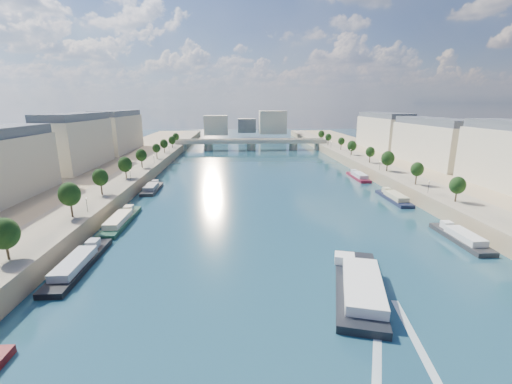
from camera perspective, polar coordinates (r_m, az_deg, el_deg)
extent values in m
plane|color=#0D3139|center=(127.36, 1.95, -0.98)|extent=(700.00, 700.00, 0.00)
cube|color=#9E8460|center=(139.92, -28.86, -0.34)|extent=(44.00, 520.00, 5.00)
cube|color=#9E8460|center=(151.35, 30.24, 0.50)|extent=(44.00, 520.00, 5.00)
cube|color=gray|center=(133.54, -23.18, 0.80)|extent=(14.00, 520.00, 0.10)
cube|color=gray|center=(143.07, 25.35, 1.42)|extent=(14.00, 520.00, 0.10)
cylinder|color=#382B1E|center=(82.12, -35.40, -7.60)|extent=(0.50, 0.50, 3.82)
ellipsoid|color=black|center=(81.00, -35.77, -5.23)|extent=(4.80, 4.80, 5.52)
cylinder|color=#382B1E|center=(101.98, -28.47, -2.72)|extent=(0.50, 0.50, 3.82)
ellipsoid|color=black|center=(101.08, -28.72, -0.77)|extent=(4.80, 4.80, 5.52)
cylinder|color=#382B1E|center=(123.32, -23.91, 0.55)|extent=(0.50, 0.50, 3.82)
ellipsoid|color=black|center=(122.58, -24.08, 2.18)|extent=(4.80, 4.80, 5.52)
cylinder|color=#382B1E|center=(145.49, -20.71, 2.84)|extent=(0.50, 0.50, 3.82)
ellipsoid|color=black|center=(144.86, -20.84, 4.23)|extent=(4.80, 4.80, 5.52)
cylinder|color=#382B1E|center=(168.17, -18.36, 4.51)|extent=(0.50, 0.50, 3.82)
ellipsoid|color=black|center=(167.62, -18.46, 5.72)|extent=(4.80, 4.80, 5.52)
cylinder|color=#382B1E|center=(191.16, -16.57, 5.78)|extent=(0.50, 0.50, 3.82)
ellipsoid|color=black|center=(190.69, -16.64, 6.85)|extent=(4.80, 4.80, 5.52)
cylinder|color=#382B1E|center=(214.38, -15.15, 6.77)|extent=(0.50, 0.50, 3.82)
ellipsoid|color=black|center=(213.96, -15.21, 7.73)|extent=(4.80, 4.80, 5.52)
cylinder|color=#382B1E|center=(237.76, -14.01, 7.57)|extent=(0.50, 0.50, 3.82)
ellipsoid|color=black|center=(237.37, -14.06, 8.43)|extent=(4.80, 4.80, 5.52)
cylinder|color=#382B1E|center=(261.24, -13.07, 8.22)|extent=(0.50, 0.50, 3.82)
ellipsoid|color=black|center=(260.89, -13.12, 9.00)|extent=(4.80, 4.80, 5.52)
cylinder|color=#382B1E|center=(120.07, 30.41, -0.57)|extent=(0.50, 0.50, 3.82)
ellipsoid|color=black|center=(119.31, 30.63, 1.09)|extent=(4.80, 4.80, 5.52)
cylinder|color=#382B1E|center=(140.03, 25.10, 1.98)|extent=(0.50, 0.50, 3.82)
ellipsoid|color=black|center=(139.38, 25.25, 3.42)|extent=(4.80, 4.80, 5.52)
cylinder|color=#382B1E|center=(161.10, 21.13, 3.86)|extent=(0.50, 0.50, 3.82)
ellipsoid|color=black|center=(160.53, 21.25, 5.12)|extent=(4.80, 4.80, 5.52)
cylinder|color=#382B1E|center=(182.89, 18.08, 5.29)|extent=(0.50, 0.50, 3.82)
ellipsoid|color=black|center=(182.39, 18.17, 6.41)|extent=(4.80, 4.80, 5.52)
cylinder|color=#382B1E|center=(205.18, 15.68, 6.41)|extent=(0.50, 0.50, 3.82)
ellipsoid|color=black|center=(204.73, 15.75, 7.40)|extent=(4.80, 4.80, 5.52)
cylinder|color=#382B1E|center=(227.81, 13.75, 7.29)|extent=(0.50, 0.50, 3.82)
ellipsoid|color=black|center=(227.41, 13.80, 8.19)|extent=(4.80, 4.80, 5.52)
cylinder|color=#382B1E|center=(250.70, 12.16, 8.01)|extent=(0.50, 0.50, 3.82)
ellipsoid|color=black|center=(250.33, 12.20, 8.83)|extent=(4.80, 4.80, 5.52)
cylinder|color=#382B1E|center=(273.78, 10.83, 8.61)|extent=(0.50, 0.50, 3.82)
ellipsoid|color=black|center=(273.44, 10.87, 9.36)|extent=(4.80, 4.80, 5.52)
cylinder|color=black|center=(104.43, -26.34, -2.04)|extent=(0.14, 0.14, 4.00)
sphere|color=#FFE5B2|center=(103.90, -26.47, -0.93)|extent=(0.36, 0.36, 0.36)
cylinder|color=black|center=(140.99, -20.21, 2.57)|extent=(0.14, 0.14, 4.00)
sphere|color=#FFE5B2|center=(140.60, -20.29, 3.41)|extent=(0.36, 0.36, 0.36)
cylinder|color=black|center=(179.03, -16.63, 5.25)|extent=(0.14, 0.14, 4.00)
sphere|color=#FFE5B2|center=(178.72, -16.68, 5.91)|extent=(0.36, 0.36, 0.36)
cylinder|color=black|center=(217.77, -14.30, 6.97)|extent=(0.14, 0.14, 4.00)
sphere|color=#FFE5B2|center=(217.52, -14.33, 7.51)|extent=(0.36, 0.36, 0.36)
cylinder|color=black|center=(127.76, 26.81, 0.72)|extent=(0.14, 0.14, 4.00)
sphere|color=#FFE5B2|center=(127.33, 26.92, 1.64)|extent=(0.36, 0.36, 0.36)
cylinder|color=black|center=(162.78, 19.90, 4.10)|extent=(0.14, 0.14, 4.00)
sphere|color=#FFE5B2|center=(162.44, 19.97, 4.83)|extent=(0.36, 0.36, 0.36)
cylinder|color=black|center=(199.67, 15.46, 6.24)|extent=(0.14, 0.14, 4.00)
sphere|color=#FFE5B2|center=(199.40, 15.50, 6.83)|extent=(0.36, 0.36, 0.36)
cylinder|color=black|center=(237.58, 12.40, 7.68)|extent=(0.14, 0.14, 4.00)
sphere|color=#FFE5B2|center=(237.35, 12.43, 8.18)|extent=(0.36, 0.36, 0.36)
cube|color=beige|center=(179.95, -27.66, 6.82)|extent=(16.00, 52.00, 20.00)
cube|color=#474C54|center=(179.09, -28.10, 10.49)|extent=(14.72, 50.44, 3.20)
cube|color=beige|center=(233.82, -21.95, 8.84)|extent=(16.00, 52.00, 20.00)
cube|color=#474C54|center=(233.16, -22.22, 11.67)|extent=(14.72, 50.44, 3.20)
cube|color=beige|center=(190.56, 27.32, 7.20)|extent=(16.00, 52.00, 20.00)
cube|color=#474C54|center=(189.74, 27.73, 10.67)|extent=(14.72, 50.44, 3.20)
cube|color=beige|center=(242.08, 20.41, 9.14)|extent=(16.00, 52.00, 20.00)
cube|color=#474C54|center=(241.44, 20.66, 11.87)|extent=(14.72, 50.44, 3.20)
cube|color=beige|center=(333.28, -6.67, 11.01)|extent=(22.00, 18.00, 18.00)
cube|color=beige|center=(344.59, 2.77, 11.53)|extent=(26.00, 20.00, 22.00)
cube|color=#474C54|center=(358.04, -1.55, 11.02)|extent=(18.00, 16.00, 14.00)
cube|color=#C1B79E|center=(259.39, -0.82, 8.38)|extent=(112.00, 11.00, 2.20)
cube|color=#C1B79E|center=(254.27, -0.77, 8.60)|extent=(112.00, 0.80, 0.90)
cube|color=#C1B79E|center=(264.20, -0.87, 8.82)|extent=(112.00, 0.80, 0.90)
cylinder|color=#C1B79E|center=(260.36, -7.93, 7.45)|extent=(6.40, 6.40, 5.00)
cylinder|color=#C1B79E|center=(259.82, -0.81, 7.57)|extent=(6.40, 6.40, 5.00)
cylinder|color=#C1B79E|center=(263.19, 6.23, 7.58)|extent=(6.40, 6.40, 5.00)
cube|color=#C1B79E|center=(262.69, -12.31, 7.32)|extent=(6.00, 12.00, 5.00)
cube|color=#C1B79E|center=(267.23, 10.50, 7.53)|extent=(6.00, 12.00, 5.00)
cube|color=black|center=(69.74, 16.60, -15.00)|extent=(15.63, 29.48, 2.02)
cube|color=white|center=(66.97, 17.39, -14.49)|extent=(11.49, 19.54, 1.82)
cube|color=white|center=(75.99, 14.54, -10.66)|extent=(4.83, 4.39, 1.80)
cube|color=silver|center=(55.82, 19.55, -24.04)|extent=(11.30, 24.39, 0.04)
cube|color=silver|center=(58.36, 25.84, -22.83)|extent=(5.29, 25.86, 0.04)
cube|color=black|center=(84.19, -27.33, -10.85)|extent=(5.00, 25.78, 1.80)
cube|color=#ADB2B9|center=(81.83, -28.04, -10.36)|extent=(4.10, 14.18, 1.60)
cube|color=#ADB2B9|center=(90.01, -25.52, -7.77)|extent=(2.50, 3.09, 1.80)
cube|color=#1B4531|center=(108.12, -21.56, -4.72)|extent=(5.00, 26.15, 1.80)
cube|color=#F2E1C0|center=(105.72, -21.99, -4.22)|extent=(4.10, 14.38, 1.60)
cube|color=#F2E1C0|center=(114.69, -20.47, -2.59)|extent=(2.50, 3.14, 1.80)
cube|color=#2C2B2E|center=(144.01, -16.91, 0.34)|extent=(5.00, 19.63, 1.80)
cube|color=gray|center=(142.14, -17.10, 0.85)|extent=(4.10, 10.79, 1.60)
cube|color=gray|center=(149.18, -16.45, 1.57)|extent=(2.50, 2.36, 1.80)
cube|color=#292A2C|center=(102.70, 30.88, -6.82)|extent=(5.00, 20.55, 1.80)
cube|color=silver|center=(100.90, 31.52, -6.24)|extent=(4.10, 11.30, 1.60)
cube|color=silver|center=(106.93, 29.19, -4.78)|extent=(2.50, 2.47, 1.80)
cube|color=#191F38|center=(134.07, 21.94, -1.12)|extent=(5.00, 21.59, 1.80)
cube|color=beige|center=(132.15, 22.32, -0.62)|extent=(4.10, 11.87, 1.60)
cube|color=beige|center=(139.31, 20.91, 0.30)|extent=(2.50, 2.59, 1.80)
cube|color=maroon|center=(167.28, 16.65, 2.29)|extent=(5.00, 20.98, 1.80)
cube|color=silver|center=(165.40, 16.89, 2.74)|extent=(4.10, 11.54, 1.60)
cube|color=silver|center=(172.73, 16.00, 3.32)|extent=(2.50, 2.52, 1.80)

